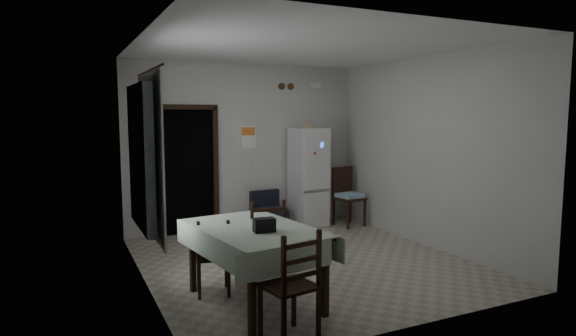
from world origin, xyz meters
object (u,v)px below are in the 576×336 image
Objects in this scene: navy_seat at (269,211)px; dining_chair_near_head at (289,284)px; fridge at (309,177)px; dining_table at (254,265)px; dining_chair_far_right at (264,240)px; dining_chair_far_left at (213,256)px; corner_chair at (349,197)px.

dining_chair_near_head reaches higher than navy_seat.
fridge is 3.77m from dining_table.
navy_seat is 0.42× the size of dining_table.
dining_chair_far_right reaches higher than dining_table.
navy_seat is 0.65× the size of dining_chair_far_right.
navy_seat is at bearing 56.17° from dining_table.
fridge reaches higher than dining_table.
dining_chair_far_right is at bearing -160.08° from dining_chair_far_left.
fridge is 3.11m from dining_chair_far_right.
navy_seat is (-0.79, -0.00, -0.55)m from fridge.
corner_chair reaches higher than dining_chair_far_left.
dining_chair_far_right is (0.66, 0.08, 0.08)m from dining_chair_far_left.
corner_chair reaches higher than dining_chair_far_right.
dining_chair_near_head is at bearing -137.69° from corner_chair.
dining_chair_far_left is 0.85× the size of dining_chair_far_right.
dining_chair_near_head is at bearing 84.62° from dining_chair_far_right.
dining_table reaches higher than navy_seat.
fridge is 1.72× the size of dining_chair_far_right.
navy_seat is 0.76× the size of dining_chair_far_left.
dining_chair_far_left is 1.42m from dining_chair_near_head.
corner_chair is at bearing 34.30° from dining_table.
corner_chair is at bearing -34.34° from fridge.
dining_chair_far_left is (-3.19, -2.14, -0.09)m from corner_chair.
corner_chair is 0.67× the size of dining_table.
dining_chair_far_left is at bearing -128.54° from navy_seat.
corner_chair reaches higher than dining_table.
dining_chair_near_head is (-2.90, -3.53, -0.02)m from corner_chair.
dining_chair_far_right is (-1.10, -2.44, 0.18)m from navy_seat.
dining_chair_far_left is 0.67m from dining_chair_far_right.
dining_chair_far_right is at bearing 50.07° from dining_table.
corner_chair is at bearing -131.99° from dining_chair_far_right.
dining_chair_near_head is (-1.47, -3.91, 0.18)m from navy_seat.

